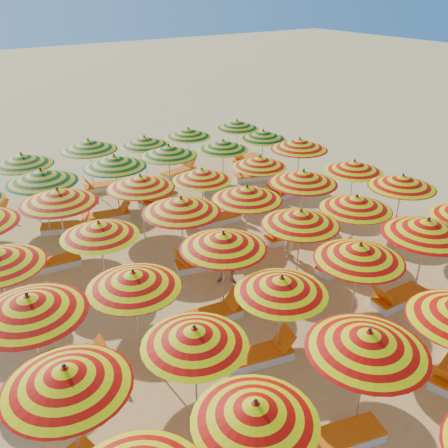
{
  "coord_description": "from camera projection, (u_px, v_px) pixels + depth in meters",
  "views": [
    {
      "loc": [
        -7.42,
        -10.48,
        8.16
      ],
      "look_at": [
        0.0,
        0.5,
        1.6
      ],
      "focal_mm": 40.0,
      "sensor_mm": 36.0,
      "label": 1
    }
  ],
  "objects": [
    {
      "name": "lounger_9",
      "position": [
        398.0,
        298.0,
        13.89
      ],
      "size": [
        1.75,
        0.64,
        0.69
      ],
      "rotation": [
        0.0,
        0.0,
        3.11
      ],
      "color": "white",
      "rests_on": "ground"
    },
    {
      "name": "umbrella_13",
      "position": [
        195.0,
        336.0,
        9.57
      ],
      "size": [
        2.51,
        2.51,
        2.24
      ],
      "color": "silver",
      "rests_on": "ground"
    },
    {
      "name": "umbrella_40",
      "position": [
        223.0,
        145.0,
        20.47
      ],
      "size": [
        2.43,
        2.43,
        2.26
      ],
      "color": "silver",
      "rests_on": "ground"
    },
    {
      "name": "lounger_28",
      "position": [
        179.0,
        172.0,
        22.92
      ],
      "size": [
        1.82,
        0.97,
        0.69
      ],
      "rotation": [
        0.0,
        0.0,
        0.24
      ],
      "color": "white",
      "rests_on": "ground"
    },
    {
      "name": "lounger_11",
      "position": [
        212.0,
        314.0,
        13.2
      ],
      "size": [
        1.8,
        0.81,
        0.69
      ],
      "rotation": [
        0.0,
        0.0,
        -0.14
      ],
      "color": "white",
      "rests_on": "ground"
    },
    {
      "name": "umbrella_46",
      "position": [
        188.0,
        133.0,
        22.34
      ],
      "size": [
        2.4,
        2.4,
        2.19
      ],
      "color": "silver",
      "rests_on": "ground"
    },
    {
      "name": "umbrella_27",
      "position": [
        247.0,
        193.0,
        15.6
      ],
      "size": [
        2.95,
        2.95,
        2.39
      ],
      "color": "silver",
      "rests_on": "ground"
    },
    {
      "name": "umbrella_23",
      "position": [
        403.0,
        181.0,
        16.55
      ],
      "size": [
        2.42,
        2.42,
        2.37
      ],
      "color": "silver",
      "rests_on": "ground"
    },
    {
      "name": "beachgoer_a",
      "position": [
        291.0,
        237.0,
        15.88
      ],
      "size": [
        0.64,
        0.59,
        1.47
      ],
      "primitive_type": "imported",
      "rotation": [
        0.0,
        0.0,
        0.6
      ],
      "color": "tan",
      "rests_on": "ground"
    },
    {
      "name": "umbrella_38",
      "position": [
        114.0,
        161.0,
        18.12
      ],
      "size": [
        2.88,
        2.88,
        2.46
      ],
      "color": "silver",
      "rests_on": "ground"
    },
    {
      "name": "lounger_23",
      "position": [
        108.0,
        216.0,
        18.69
      ],
      "size": [
        1.82,
        0.93,
        0.69
      ],
      "rotation": [
        0.0,
        0.0,
        -0.21
      ],
      "color": "white",
      "rests_on": "ground"
    },
    {
      "name": "umbrella_19",
      "position": [
        134.0,
        280.0,
        11.23
      ],
      "size": [
        2.84,
        2.84,
        2.33
      ],
      "color": "silver",
      "rests_on": "ground"
    },
    {
      "name": "lounger_4",
      "position": [
        339.0,
        438.0,
        9.66
      ],
      "size": [
        1.82,
        1.0,
        0.69
      ],
      "rotation": [
        0.0,
        0.0,
        2.89
      ],
      "color": "white",
      "rests_on": "ground"
    },
    {
      "name": "lounger_8",
      "position": [
        259.0,
        355.0,
        11.77
      ],
      "size": [
        1.82,
        0.95,
        0.69
      ],
      "rotation": [
        0.0,
        0.0,
        -0.22
      ],
      "color": "white",
      "rests_on": "ground"
    },
    {
      "name": "umbrella_31",
      "position": [
        58.0,
        196.0,
        15.1
      ],
      "size": [
        2.46,
        2.46,
        2.52
      ],
      "color": "silver",
      "rests_on": "ground"
    },
    {
      "name": "umbrella_33",
      "position": [
        202.0,
        175.0,
        17.49
      ],
      "size": [
        2.71,
        2.71,
        2.22
      ],
      "color": "silver",
      "rests_on": "ground"
    },
    {
      "name": "umbrella_12",
      "position": [
        66.0,
        377.0,
        8.41
      ],
      "size": [
        2.97,
        2.97,
        2.39
      ],
      "color": "silver",
      "rests_on": "ground"
    },
    {
      "name": "umbrella_20",
      "position": [
        223.0,
        241.0,
        12.73
      ],
      "size": [
        2.81,
        2.81,
        2.42
      ],
      "color": "silver",
      "rests_on": "ground"
    },
    {
      "name": "lounger_17",
      "position": [
        11.0,
        275.0,
        14.97
      ],
      "size": [
        1.76,
        0.67,
        0.69
      ],
      "rotation": [
        0.0,
        0.0,
        0.05
      ],
      "color": "white",
      "rests_on": "ground"
    },
    {
      "name": "umbrella_35",
      "position": [
        299.0,
        144.0,
        20.05
      ],
      "size": [
        2.92,
        2.92,
        2.45
      ],
      "color": "silver",
      "rests_on": "ground"
    },
    {
      "name": "lounger_24",
      "position": [
        157.0,
        199.0,
        20.07
      ],
      "size": [
        1.83,
        1.06,
        0.69
      ],
      "rotation": [
        0.0,
        0.0,
        3.44
      ],
      "color": "white",
      "rests_on": "ground"
    },
    {
      "name": "lounger_22",
      "position": [
        67.0,
        227.0,
        17.87
      ],
      "size": [
        1.82,
        1.21,
        0.69
      ],
      "rotation": [
        0.0,
        0.0,
        -0.4
      ],
      "color": "white",
      "rests_on": "ground"
    },
    {
      "name": "lounger_13",
      "position": [
        404.0,
        230.0,
        17.63
      ],
      "size": [
        1.79,
        0.78,
        0.69
      ],
      "rotation": [
        0.0,
        0.0,
        3.03
      ],
      "color": "white",
      "rests_on": "ground"
    },
    {
      "name": "umbrella_26",
      "position": [
        181.0,
        205.0,
        14.58
      ],
      "size": [
        2.84,
        2.84,
        2.48
      ],
      "color": "silver",
      "rests_on": "ground"
    },
    {
      "name": "lounger_21",
      "position": [
        285.0,
        193.0,
        20.67
      ],
      "size": [
        1.79,
        0.79,
        0.69
      ],
      "rotation": [
        0.0,
        0.0,
        3.27
      ],
      "color": "white",
      "rests_on": "ground"
    },
    {
      "name": "lounger_25",
      "position": [
        253.0,
        177.0,
        22.36
      ],
      "size": [
        1.83,
        1.14,
        0.69
      ],
      "rotation": [
        0.0,
        0.0,
        2.79
      ],
      "color": "white",
      "rests_on": "ground"
    },
    {
      "name": "umbrella_39",
      "position": [
        169.0,
        151.0,
        19.49
      ],
      "size": [
        2.27,
        2.27,
        2.37
      ],
      "color": "silver",
      "rests_on": "ground"
    },
    {
      "name": "lounger_14",
      "position": [
        35.0,
        321.0,
        12.95
      ],
      "size": [
        1.8,
        0.83,
        0.69
      ],
      "rotation": [
        0.0,
        0.0,
        3.29
      ],
      "color": "white",
      "rests_on": "ground"
    },
    {
      "name": "umbrella_16",
      "position": [
        427.0,
        227.0,
        13.22
      ],
      "size": [
        2.41,
        2.41,
        2.51
      ],
      "color": "silver",
      "rests_on": "ground"
    },
    {
      "name": "umbrella_43",
      "position": [
        22.0,
        160.0,
        18.49
      ],
      "size": [
        2.54,
        2.54,
        2.39
      ],
      "color": "silver",
      "rests_on": "ground"
    },
    {
      "name": "umbrella_8",
      "position": [
        368.0,
        341.0,
        9.17
      ],
      "size": [
        2.78,
        2.78,
        2.45
      ],
      "color": "silver",
      "rests_on": "ground"
    },
    {
      "name": "ground",
      "position": [
        233.0,
        277.0,
        15.12
      ],
      "size": [
        120.0,
        120.0,
        0.0
      ],
      "primitive_type": "plane",
      "color": "#E3B965",
      "rests_on": "ground"
    },
    {
      "name": "umbrella_18",
      "position": [
        29.0,
        305.0,
        10.12
      ],
      "size": [
        2.36,
        2.36,
        2.5
      ],
      "color": "silver",
      "rests_on": "ground"
    },
    {
      "name": "umbrella_37",
      "position": [
        41.0,
        176.0,
        16.65
      ],
      "size": [
        3.06,
        3.06,
        2.51
      ],
      "color": "silver",
      "rests_on": "ground"
    },
    {
      "name": "lounger_19",
      "position": [
        219.0,
        219.0,
        18.45
      ],
      "size": [
        1.78,
        0.72,
        0.69
      ],
      "rotation": [
        0.0,
        0.0,
        -0.08
      ],
      "color": "white",
      "rests_on": "ground"
    },
    {
      "name": "umbrella_44",
      "position": [
        89.0,
        145.0,
        20.06
      ],
      "size": [
        2.41,
        2.41,
        2.41
      ],
      "color": "silver",
      "rests_on": "ground"
    },
    {
      "name": "umbrella_45",
      "position": [
        144.0,
        141.0,
        21.05
      ],
      "size": [
        2.66,
        2.66,
        2.24
      ],
      "color": "silver",
      "rests_on": "ground"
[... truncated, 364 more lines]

